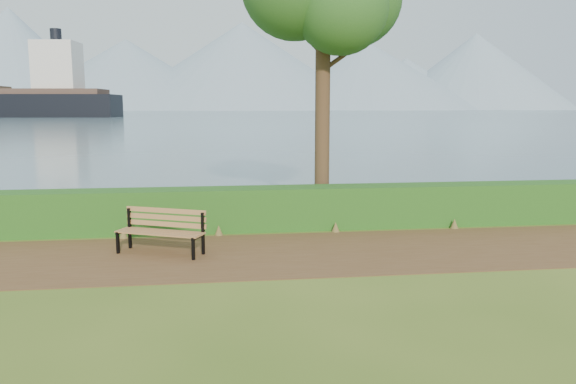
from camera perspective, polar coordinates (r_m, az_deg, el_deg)
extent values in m
plane|color=#46611B|center=(10.92, -1.12, -6.71)|extent=(140.00, 140.00, 0.00)
cube|color=brown|center=(11.20, -1.29, -6.28)|extent=(40.00, 3.40, 0.01)
cube|color=#1B4B15|center=(13.33, -2.37, -1.67)|extent=(32.00, 0.85, 1.00)
cube|color=#405868|center=(270.48, -7.30, 8.07)|extent=(700.00, 510.00, 0.00)
cone|color=#7A91A2|center=(443.95, -26.29, 12.02)|extent=(140.00, 140.00, 70.00)
cone|color=#7A91A2|center=(410.25, -16.03, 11.37)|extent=(160.00, 160.00, 48.00)
cone|color=#7A91A2|center=(416.94, -4.66, 12.59)|extent=(190.00, 190.00, 62.00)
cone|color=#7A91A2|center=(425.82, 7.83, 11.65)|extent=(170.00, 170.00, 50.00)
cone|color=#7A91A2|center=(466.83, 18.45, 11.52)|extent=(150.00, 150.00, 58.00)
cone|color=#7A91A2|center=(440.79, -8.77, 10.55)|extent=(120.00, 120.00, 35.00)
cone|color=#7A91A2|center=(461.26, 11.87, 10.70)|extent=(130.00, 130.00, 40.00)
cube|color=black|center=(11.66, -16.90, -4.97)|extent=(0.07, 0.07, 0.44)
cube|color=black|center=(11.97, -15.80, -3.59)|extent=(0.07, 0.07, 0.84)
cube|color=black|center=(11.79, -16.36, -3.84)|extent=(0.26, 0.49, 0.05)
cube|color=black|center=(10.84, -9.60, -5.73)|extent=(0.07, 0.07, 0.44)
cube|color=black|center=(11.17, -8.64, -4.22)|extent=(0.07, 0.07, 0.84)
cube|color=black|center=(10.99, -9.12, -4.50)|extent=(0.26, 0.49, 0.05)
cube|color=#9B6A3C|center=(11.20, -13.35, -4.22)|extent=(1.65, 0.81, 0.03)
cube|color=#9B6A3C|center=(11.31, -13.03, -4.09)|extent=(1.65, 0.81, 0.03)
cube|color=#9B6A3C|center=(11.41, -12.72, -3.96)|extent=(1.65, 0.81, 0.03)
cube|color=#9B6A3C|center=(11.52, -12.42, -3.83)|extent=(1.65, 0.81, 0.03)
cube|color=#9B6A3C|center=(11.54, -12.29, -3.20)|extent=(1.63, 0.77, 0.10)
cube|color=#9B6A3C|center=(11.52, -12.31, -2.53)|extent=(1.63, 0.77, 0.10)
cube|color=#9B6A3C|center=(11.49, -12.34, -1.86)|extent=(1.63, 0.77, 0.10)
cylinder|color=#392317|center=(14.17, 3.54, 10.44)|extent=(0.37, 0.37, 6.66)
sphere|color=#1C4E1A|center=(13.78, 5.41, 18.20)|extent=(2.22, 2.22, 2.22)
cylinder|color=#392317|center=(14.29, 5.25, 13.37)|extent=(0.97, 0.11, 0.73)
cylinder|color=#392317|center=(14.28, 2.00, 15.27)|extent=(0.75, 0.35, 0.67)
cube|color=silver|center=(157.65, -22.35, 11.66)|extent=(11.16, 10.38, 12.64)
cylinder|color=black|center=(158.29, -22.51, 14.35)|extent=(2.76, 2.76, 4.02)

